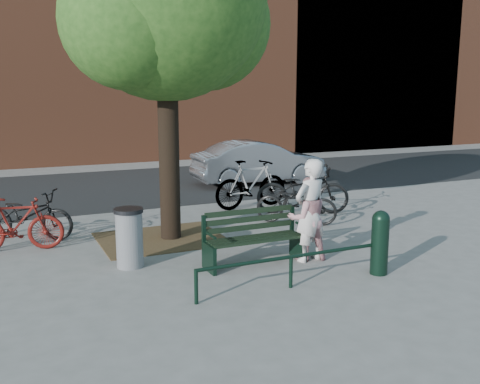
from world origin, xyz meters
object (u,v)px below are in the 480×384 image
bollard (380,240)px  litter_bin (129,237)px  person_left (310,210)px  person_right (307,219)px  bicycle_c (296,203)px  park_bench (253,236)px  parked_car (259,162)px

bollard → litter_bin: bearing=150.4°
person_left → person_right: size_ratio=1.22×
bollard → bicycle_c: (0.50, 3.45, -0.09)m
bicycle_c → person_left: bearing=-165.4°
litter_bin → person_right: bearing=-16.8°
park_bench → person_left: size_ratio=0.98×
person_right → bicycle_c: bearing=-103.5°
park_bench → person_left: 1.07m
person_left → person_right: person_left is taller
park_bench → person_right: person_right is taller
person_left → bicycle_c: bearing=-129.5°
park_bench → bollard: size_ratio=1.67×
person_left → bicycle_c: 2.68m
person_right → bollard: bearing=132.6°
bollard → litter_bin: size_ratio=1.05×
park_bench → litter_bin: bearing=160.5°
person_left → person_right: bearing=-103.9°
park_bench → bicycle_c: park_bench is taller
person_right → bollard: 1.33m
person_right → park_bench: bearing=1.9°
park_bench → bicycle_c: 2.98m
litter_bin → bicycle_c: litter_bin is taller
person_left → litter_bin: size_ratio=1.78×
park_bench → litter_bin: (-1.96, 0.69, 0.03)m
person_left → person_right: (0.00, 0.08, -0.16)m
bollard → bicycle_c: bollard is taller
person_right → litter_bin: bearing=-3.9°
park_bench → person_right: bearing=-11.0°
person_left → bollard: 1.29m
litter_bin → bicycle_c: 4.30m
park_bench → bollard: bearing=-39.7°
litter_bin → parked_car: parked_car is taller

